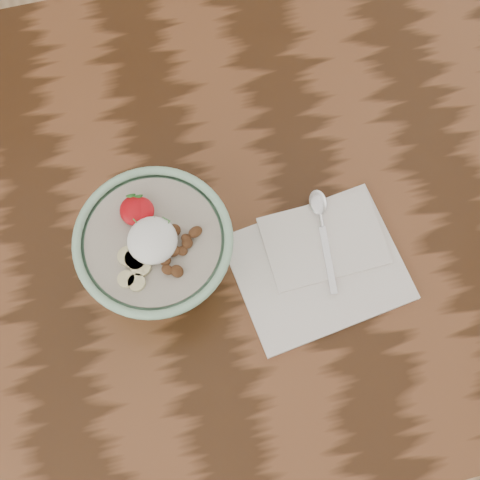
# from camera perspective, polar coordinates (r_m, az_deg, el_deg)

# --- Properties ---
(table) EXTENTS (1.60, 0.90, 0.75)m
(table) POSITION_cam_1_polar(r_m,az_deg,el_deg) (1.10, -4.92, -0.20)
(table) COLOR #341C0D
(table) RESTS_ON ground
(breakfast_bowl) EXTENTS (0.21, 0.21, 0.15)m
(breakfast_bowl) POSITION_cam_1_polar(r_m,az_deg,el_deg) (0.93, -7.14, -0.88)
(breakfast_bowl) COLOR #8EBF9B
(breakfast_bowl) RESTS_ON table
(napkin) EXTENTS (0.26, 0.22, 0.01)m
(napkin) POSITION_cam_1_polar(r_m,az_deg,el_deg) (0.99, 6.78, -1.88)
(napkin) COLOR white
(napkin) RESTS_ON table
(spoon) EXTENTS (0.04, 0.16, 0.01)m
(spoon) POSITION_cam_1_polar(r_m,az_deg,el_deg) (1.00, 6.88, 2.01)
(spoon) COLOR silver
(spoon) RESTS_ON napkin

